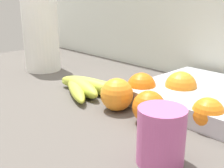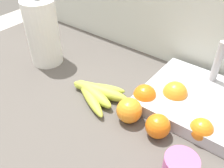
{
  "view_description": "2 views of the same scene",
  "coord_description": "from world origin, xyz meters",
  "px_view_note": "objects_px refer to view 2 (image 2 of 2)",
  "views": [
    {
      "loc": [
        0.55,
        -0.44,
        1.15
      ],
      "look_at": [
        0.04,
        0.04,
        0.93
      ],
      "focal_mm": 46.43,
      "sensor_mm": 36.0,
      "label": 1
    },
    {
      "loc": [
        0.37,
        -0.44,
        1.44
      ],
      "look_at": [
        -0.03,
        0.08,
        0.91
      ],
      "focal_mm": 39.34,
      "sensor_mm": 36.0,
      "label": 2
    }
  ],
  "objects_px": {
    "orange_front": "(157,127)",
    "orange_back_right": "(145,96)",
    "orange_back_left": "(175,93)",
    "orange_center": "(201,130)",
    "paper_towel_roll": "(43,33)",
    "orange_right": "(129,110)",
    "sink_basin": "(199,100)",
    "banana_bunch": "(96,92)"
  },
  "relations": [
    {
      "from": "orange_right",
      "to": "banana_bunch",
      "type": "bearing_deg",
      "value": 172.46
    },
    {
      "from": "banana_bunch",
      "to": "orange_back_left",
      "type": "xyz_separation_m",
      "value": [
        0.22,
        0.13,
        0.02
      ]
    },
    {
      "from": "banana_bunch",
      "to": "orange_center",
      "type": "height_order",
      "value": "orange_center"
    },
    {
      "from": "orange_back_right",
      "to": "orange_center",
      "type": "bearing_deg",
      "value": -6.67
    },
    {
      "from": "banana_bunch",
      "to": "orange_right",
      "type": "xyz_separation_m",
      "value": [
        0.15,
        -0.02,
        0.02
      ]
    },
    {
      "from": "orange_back_left",
      "to": "orange_right",
      "type": "xyz_separation_m",
      "value": [
        -0.07,
        -0.15,
        -0.0
      ]
    },
    {
      "from": "orange_back_right",
      "to": "orange_back_left",
      "type": "bearing_deg",
      "value": 42.0
    },
    {
      "from": "orange_right",
      "to": "sink_basin",
      "type": "relative_size",
      "value": 0.23
    },
    {
      "from": "orange_front",
      "to": "paper_towel_roll",
      "type": "relative_size",
      "value": 0.25
    },
    {
      "from": "orange_right",
      "to": "paper_towel_roll",
      "type": "bearing_deg",
      "value": 171.22
    },
    {
      "from": "orange_back_right",
      "to": "sink_basin",
      "type": "bearing_deg",
      "value": 36.08
    },
    {
      "from": "banana_bunch",
      "to": "orange_center",
      "type": "distance_m",
      "value": 0.34
    },
    {
      "from": "banana_bunch",
      "to": "paper_towel_roll",
      "type": "relative_size",
      "value": 0.74
    },
    {
      "from": "orange_front",
      "to": "orange_back_right",
      "type": "distance_m",
      "value": 0.13
    },
    {
      "from": "orange_back_right",
      "to": "sink_basin",
      "type": "distance_m",
      "value": 0.17
    },
    {
      "from": "orange_back_right",
      "to": "orange_center",
      "type": "distance_m",
      "value": 0.2
    },
    {
      "from": "orange_back_left",
      "to": "orange_center",
      "type": "relative_size",
      "value": 1.2
    },
    {
      "from": "orange_back_right",
      "to": "sink_basin",
      "type": "height_order",
      "value": "sink_basin"
    },
    {
      "from": "orange_front",
      "to": "sink_basin",
      "type": "height_order",
      "value": "sink_basin"
    },
    {
      "from": "banana_bunch",
      "to": "paper_towel_roll",
      "type": "bearing_deg",
      "value": 170.62
    },
    {
      "from": "orange_front",
      "to": "orange_center",
      "type": "height_order",
      "value": "orange_front"
    },
    {
      "from": "banana_bunch",
      "to": "orange_front",
      "type": "height_order",
      "value": "orange_front"
    },
    {
      "from": "orange_front",
      "to": "orange_center",
      "type": "relative_size",
      "value": 1.06
    },
    {
      "from": "orange_back_left",
      "to": "orange_right",
      "type": "relative_size",
      "value": 1.03
    },
    {
      "from": "paper_towel_roll",
      "to": "sink_basin",
      "type": "distance_m",
      "value": 0.61
    },
    {
      "from": "orange_back_right",
      "to": "orange_center",
      "type": "relative_size",
      "value": 1.11
    },
    {
      "from": "orange_front",
      "to": "orange_center",
      "type": "distance_m",
      "value": 0.12
    },
    {
      "from": "orange_back_left",
      "to": "orange_center",
      "type": "distance_m",
      "value": 0.15
    },
    {
      "from": "orange_front",
      "to": "orange_right",
      "type": "xyz_separation_m",
      "value": [
        -0.1,
        0.0,
        0.0
      ]
    },
    {
      "from": "banana_bunch",
      "to": "orange_front",
      "type": "bearing_deg",
      "value": -5.0
    },
    {
      "from": "orange_right",
      "to": "paper_towel_roll",
      "type": "xyz_separation_m",
      "value": [
        -0.45,
        0.07,
        0.09
      ]
    },
    {
      "from": "banana_bunch",
      "to": "orange_back_left",
      "type": "bearing_deg",
      "value": 31.12
    },
    {
      "from": "orange_center",
      "to": "paper_towel_roll",
      "type": "height_order",
      "value": "paper_towel_roll"
    },
    {
      "from": "orange_front",
      "to": "orange_right",
      "type": "distance_m",
      "value": 0.1
    },
    {
      "from": "orange_front",
      "to": "paper_towel_roll",
      "type": "bearing_deg",
      "value": 172.56
    },
    {
      "from": "orange_center",
      "to": "orange_back_right",
      "type": "bearing_deg",
      "value": 173.33
    },
    {
      "from": "banana_bunch",
      "to": "sink_basin",
      "type": "bearing_deg",
      "value": 30.55
    },
    {
      "from": "orange_back_right",
      "to": "orange_center",
      "type": "height_order",
      "value": "orange_back_right"
    },
    {
      "from": "orange_front",
      "to": "paper_towel_roll",
      "type": "xyz_separation_m",
      "value": [
        -0.54,
        0.07,
        0.09
      ]
    },
    {
      "from": "orange_front",
      "to": "banana_bunch",
      "type": "bearing_deg",
      "value": 175.0
    },
    {
      "from": "orange_back_right",
      "to": "orange_front",
      "type": "bearing_deg",
      "value": -42.53
    },
    {
      "from": "orange_front",
      "to": "sink_basin",
      "type": "bearing_deg",
      "value": 76.71
    }
  ]
}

